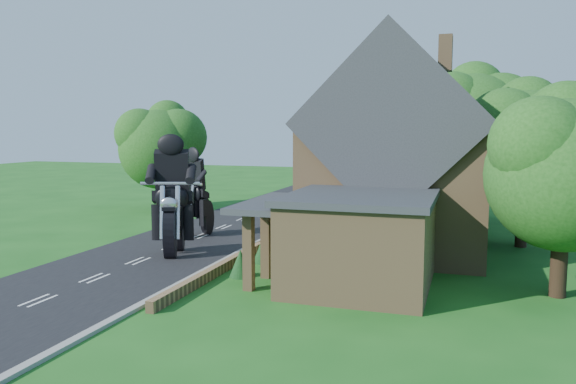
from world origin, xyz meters
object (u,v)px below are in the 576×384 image
(motorcycle_lead, at_px, (174,237))
(house, at_px, (398,160))
(annex, at_px, (357,239))
(garden_wall, at_px, (269,241))
(motorcycle_follow, at_px, (197,223))

(motorcycle_lead, bearing_deg, house, -172.52)
(annex, distance_m, motorcycle_lead, 9.31)
(annex, xyz_separation_m, motorcycle_lead, (-8.96, 2.35, -0.93))
(garden_wall, relative_size, house, 2.15)
(house, distance_m, motorcycle_follow, 11.31)
(motorcycle_lead, xyz_separation_m, motorcycle_follow, (-1.13, 4.49, -0.11))
(house, relative_size, annex, 1.45)
(garden_wall, xyz_separation_m, house, (6.19, 1.00, 4.14))
(garden_wall, bearing_deg, motorcycle_follow, 167.15)
(garden_wall, bearing_deg, motorcycle_lead, -134.47)
(house, xyz_separation_m, motorcycle_lead, (-9.58, -4.45, -3.51))
(garden_wall, bearing_deg, annex, -46.16)
(house, distance_m, motorcycle_lead, 11.14)
(house, distance_m, annex, 7.30)
(garden_wall, height_order, house, house)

